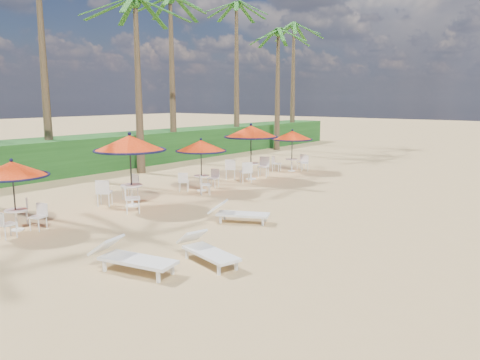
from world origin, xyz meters
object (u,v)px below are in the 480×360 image
object	(u,v)px
station_2	(201,152)
lounger_far	(237,212)
station_1	(129,152)
station_4	(293,140)
station_3	(250,138)
lounger_near	(130,256)
station_0	(14,178)
lounger_mid	(206,249)

from	to	relation	value
station_2	lounger_far	size ratio (longest dim) A/B	1.13
station_1	station_4	world-z (taller)	station_1
station_3	lounger_far	bearing A→B (deg)	-56.50
station_4	lounger_far	size ratio (longest dim) A/B	1.14
station_3	lounger_near	world-z (taller)	station_3
station_1	lounger_far	distance (m)	4.72
lounger_near	lounger_far	size ratio (longest dim) A/B	1.10
station_2	station_0	bearing A→B (deg)	-91.80
lounger_near	lounger_far	xyz separation A→B (m)	(-0.70, 4.74, -0.03)
station_0	station_1	xyz separation A→B (m)	(0.11, 4.05, 0.38)
station_0	station_2	xyz separation A→B (m)	(0.24, 7.66, 0.06)
lounger_mid	lounger_far	bearing A→B (deg)	131.33
station_4	station_1	bearing A→B (deg)	-91.72
station_1	station_4	size ratio (longest dim) A/B	1.19
lounger_near	station_4	bearing A→B (deg)	96.34
station_3	station_4	world-z (taller)	station_3
lounger_near	lounger_mid	world-z (taller)	lounger_near
station_4	lounger_far	bearing A→B (deg)	-67.66
station_4	lounger_near	size ratio (longest dim) A/B	1.03
station_0	station_2	size ratio (longest dim) A/B	0.96
station_3	station_1	bearing A→B (deg)	-90.50
station_4	lounger_mid	xyz separation A→B (m)	(5.71, -13.18, -1.31)
lounger_near	station_2	bearing A→B (deg)	110.83
station_3	lounger_far	xyz separation A→B (m)	(4.33, -6.55, -1.63)
station_1	lounger_mid	size ratio (longest dim) A/B	1.33
lounger_near	lounger_mid	xyz separation A→B (m)	(0.93, 1.48, -0.03)
station_1	lounger_mid	world-z (taller)	station_1
station_0	station_3	size ratio (longest dim) A/B	0.80
station_1	lounger_mid	xyz separation A→B (m)	(6.03, -2.69, -1.61)
station_3	station_4	distance (m)	3.40
station_3	lounger_near	size ratio (longest dim) A/B	1.24
lounger_mid	station_3	bearing A→B (deg)	136.02
lounger_mid	lounger_far	world-z (taller)	lounger_mid
station_3	lounger_far	size ratio (longest dim) A/B	1.36
station_2	station_3	bearing A→B (deg)	91.08
station_3	station_4	size ratio (longest dim) A/B	1.20
station_0	lounger_near	xyz separation A→B (m)	(5.21, -0.12, -1.20)
lounger_far	station_2	bearing A→B (deg)	118.85
station_1	station_2	distance (m)	3.63
station_0	station_4	bearing A→B (deg)	88.31
station_0	station_3	distance (m)	11.17
station_2	lounger_near	xyz separation A→B (m)	(4.97, -7.79, -1.26)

